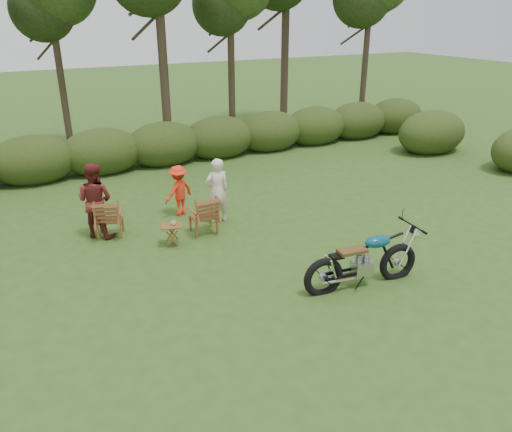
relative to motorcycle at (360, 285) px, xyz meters
name	(u,v)px	position (x,y,z in m)	size (l,w,h in m)	color
ground	(315,285)	(-0.76, 0.38, 0.00)	(80.00, 80.00, 0.00)	#2D4818
tree_line	(164,41)	(-0.25, 10.11, 3.81)	(22.52, 11.62, 8.14)	#33271B
motorcycle	(360,285)	(0.00, 0.00, 0.00)	(2.23, 0.85, 1.27)	#0C769E
lawn_chair_right	(204,232)	(-1.70, 3.58, 0.00)	(0.63, 0.63, 0.92)	brown
lawn_chair_left	(112,235)	(-3.64, 4.39, 0.00)	(0.63, 0.63, 0.92)	brown
side_table	(172,235)	(-2.56, 3.27, 0.23)	(0.46, 0.38, 0.47)	brown
cup	(173,223)	(-2.51, 3.27, 0.52)	(0.12, 0.12, 0.10)	beige
adult_a	(218,221)	(-1.16, 4.00, 0.00)	(0.58, 0.38, 1.59)	beige
adult_b	(100,235)	(-3.88, 4.52, 0.00)	(0.84, 0.65, 1.72)	maroon
child	(180,215)	(-1.83, 4.85, 0.00)	(0.83, 0.47, 1.28)	red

